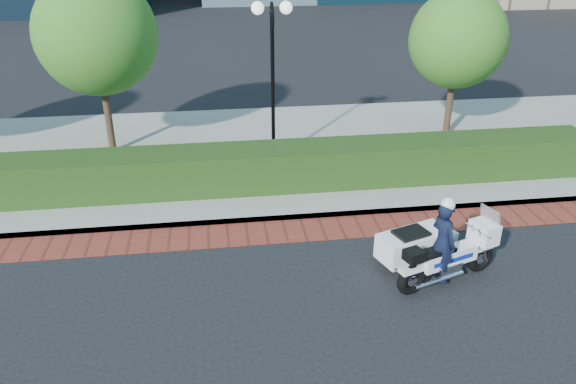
{
  "coord_description": "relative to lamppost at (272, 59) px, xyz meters",
  "views": [
    {
      "loc": [
        -0.55,
        -9.06,
        6.16
      ],
      "look_at": [
        0.88,
        1.42,
        1.0
      ],
      "focal_mm": 35.0,
      "sensor_mm": 36.0,
      "label": 1
    }
  ],
  "objects": [
    {
      "name": "sidewalk",
      "position": [
        -1.0,
        0.8,
        -2.88
      ],
      "size": [
        60.0,
        8.0,
        0.15
      ],
      "primitive_type": "cube",
      "color": "gray",
      "rests_on": "ground"
    },
    {
      "name": "police_motorcycle",
      "position": [
        2.38,
        -5.7,
        -2.34
      ],
      "size": [
        2.28,
        1.66,
        1.81
      ],
      "rotation": [
        0.0,
        0.0,
        0.33
      ],
      "color": "black",
      "rests_on": "ground"
    },
    {
      "name": "brick_strip",
      "position": [
        -1.0,
        -3.7,
        -2.95
      ],
      "size": [
        60.0,
        1.0,
        0.01
      ],
      "primitive_type": "cube",
      "color": "maroon",
      "rests_on": "ground"
    },
    {
      "name": "tree_b",
      "position": [
        -4.5,
        1.3,
        0.48
      ],
      "size": [
        3.2,
        3.2,
        4.89
      ],
      "color": "#332319",
      "rests_on": "sidewalk"
    },
    {
      "name": "lamppost",
      "position": [
        0.0,
        0.0,
        0.0
      ],
      "size": [
        1.02,
        0.7,
        4.21
      ],
      "color": "black",
      "rests_on": "sidewalk"
    },
    {
      "name": "tree_c",
      "position": [
        5.5,
        1.3,
        0.09
      ],
      "size": [
        2.8,
        2.8,
        4.3
      ],
      "color": "#332319",
      "rests_on": "sidewalk"
    },
    {
      "name": "hedge_main",
      "position": [
        -1.0,
        -1.6,
        -2.31
      ],
      "size": [
        18.0,
        1.2,
        1.0
      ],
      "primitive_type": "cube",
      "color": "black",
      "rests_on": "sidewalk"
    },
    {
      "name": "ground",
      "position": [
        -1.0,
        -5.2,
        -2.96
      ],
      "size": [
        120.0,
        120.0,
        0.0
      ],
      "primitive_type": "plane",
      "color": "black",
      "rests_on": "ground"
    }
  ]
}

